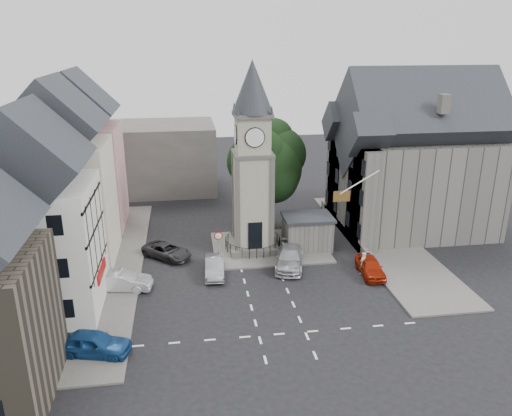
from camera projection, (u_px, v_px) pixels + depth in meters
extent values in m
plane|color=black|center=(268.00, 292.00, 36.91)|extent=(120.00, 120.00, 0.00)
cube|color=#595651|center=(105.00, 267.00, 40.79)|extent=(6.00, 30.00, 0.14)
cube|color=#595651|center=(381.00, 241.00, 46.01)|extent=(6.00, 26.00, 0.14)
cube|color=#595651|center=(269.00, 247.00, 44.57)|extent=(10.00, 8.00, 0.16)
cube|color=silver|center=(282.00, 334.00, 31.77)|extent=(20.00, 8.00, 0.01)
cube|color=#4C4944|center=(253.00, 245.00, 44.28)|extent=(4.20, 4.20, 0.70)
torus|color=black|center=(253.00, 238.00, 44.04)|extent=(4.86, 4.86, 0.06)
cube|color=gray|center=(253.00, 199.00, 42.85)|extent=(3.00, 3.00, 8.00)
cube|color=black|center=(255.00, 235.00, 42.41)|extent=(1.20, 0.25, 2.40)
cube|color=#4C4944|center=(253.00, 153.00, 41.54)|extent=(3.30, 3.30, 0.25)
cube|color=gray|center=(253.00, 134.00, 41.01)|extent=(2.70, 2.70, 3.20)
cylinder|color=white|center=(255.00, 138.00, 39.70)|extent=(1.50, 0.12, 1.50)
cube|color=#4C4944|center=(252.00, 115.00, 40.49)|extent=(3.10, 3.10, 0.30)
cone|color=black|center=(252.00, 86.00, 39.75)|extent=(3.40, 3.40, 4.20)
cube|color=#5B5853|center=(307.00, 234.00, 44.12)|extent=(4.00, 3.00, 2.80)
cube|color=black|center=(308.00, 217.00, 43.61)|extent=(4.30, 3.30, 0.25)
cylinder|color=black|center=(266.00, 207.00, 48.62)|extent=(0.70, 0.70, 4.40)
cylinder|color=black|center=(219.00, 250.00, 41.21)|extent=(0.10, 0.10, 2.50)
cone|color=#A50C0C|center=(218.00, 236.00, 40.70)|extent=(0.70, 0.06, 0.70)
cone|color=white|center=(218.00, 236.00, 40.68)|extent=(0.54, 0.04, 0.54)
cube|color=tan|center=(82.00, 178.00, 48.10)|extent=(7.50, 7.00, 10.00)
cube|color=beige|center=(65.00, 204.00, 40.63)|extent=(7.50, 7.00, 10.00)
cube|color=silver|center=(40.00, 249.00, 33.31)|extent=(7.50, 7.00, 9.00)
cube|color=#4C4944|center=(131.00, 158.00, 60.13)|extent=(20.00, 10.00, 8.00)
cube|color=#5B5853|center=(413.00, 184.00, 47.91)|extent=(14.00, 10.00, 9.00)
cube|color=#5B5853|center=(364.00, 198.00, 43.79)|extent=(1.60, 4.40, 9.00)
cube|color=#5B5853|center=(340.00, 177.00, 50.33)|extent=(1.60, 4.40, 9.00)
cube|color=#5B5853|center=(346.00, 231.00, 47.38)|extent=(0.40, 16.00, 0.90)
cylinder|color=white|center=(360.00, 182.00, 39.45)|extent=(3.17, 0.10, 1.89)
plane|color=#B21414|center=(342.00, 196.00, 39.62)|extent=(1.40, 0.00, 1.40)
imported|color=navy|center=(93.00, 343.00, 29.50)|extent=(4.73, 2.79, 1.51)
imported|color=#B3B6BC|center=(122.00, 281.00, 37.04)|extent=(4.64, 2.20, 1.47)
imported|color=#2B2B2D|center=(167.00, 251.00, 42.46)|extent=(4.73, 4.52, 1.25)
imported|color=gray|center=(215.00, 267.00, 39.45)|extent=(1.70, 4.25, 1.37)
imported|color=#A7AAAF|center=(289.00, 257.00, 40.86)|extent=(3.41, 5.69, 1.54)
imported|color=#9F1F08|center=(370.00, 267.00, 39.43)|extent=(1.89, 4.20, 1.40)
imported|color=beige|center=(363.00, 263.00, 39.58)|extent=(0.79, 0.75, 1.83)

